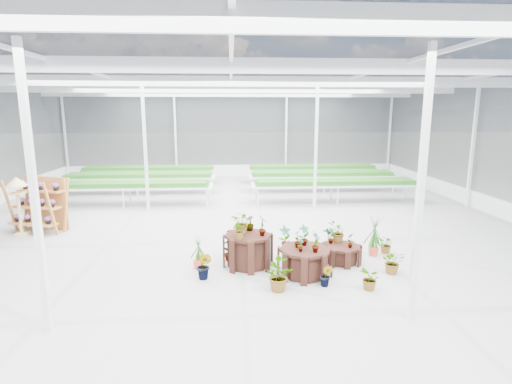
{
  "coord_description": "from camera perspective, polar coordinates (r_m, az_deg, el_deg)",
  "views": [
    {
      "loc": [
        -0.02,
        -10.08,
        3.46
      ],
      "look_at": [
        0.65,
        0.68,
        1.3
      ],
      "focal_mm": 28.0,
      "sensor_mm": 36.0,
      "label": 1
    }
  ],
  "objects": [
    {
      "name": "plinth_tall",
      "position": [
        9.18,
        -1.16,
        -8.32
      ],
      "size": [
        1.18,
        1.18,
        0.75
      ],
      "primitive_type": "cylinder",
      "rotation": [
        0.0,
        0.0,
        0.07
      ],
      "color": "#331811",
      "rests_on": "ground"
    },
    {
      "name": "ground_plane",
      "position": [
        10.66,
        -3.29,
        -7.63
      ],
      "size": [
        24.0,
        24.0,
        0.0
      ],
      "primitive_type": "plane",
      "color": "gray",
      "rests_on": "ground"
    },
    {
      "name": "bird_table",
      "position": [
        13.11,
        -30.75,
        -1.78
      ],
      "size": [
        0.47,
        0.47,
        1.7
      ],
      "primitive_type": null,
      "rotation": [
        0.0,
        0.0,
        -0.17
      ],
      "color": "tan",
      "rests_on": "ground"
    },
    {
      "name": "plinth_low",
      "position": [
        9.67,
        12.12,
        -8.62
      ],
      "size": [
        0.94,
        0.94,
        0.41
      ],
      "primitive_type": "cylinder",
      "rotation": [
        0.0,
        0.0,
        0.04
      ],
      "color": "#331811",
      "rests_on": "ground"
    },
    {
      "name": "shelf_rack",
      "position": [
        13.26,
        -28.69,
        -1.67
      ],
      "size": [
        1.68,
        1.23,
        1.6
      ],
      "primitive_type": null,
      "rotation": [
        0.0,
        0.0,
        -0.32
      ],
      "color": "#AC6830",
      "rests_on": "ground"
    },
    {
      "name": "nursery_plants",
      "position": [
        9.09,
        6.93,
        -7.72
      ],
      "size": [
        5.06,
        2.96,
        1.27
      ],
      "color": "#255E1B",
      "rests_on": "ground"
    },
    {
      "name": "greenhouse_shell",
      "position": [
        10.16,
        -3.43,
        4.46
      ],
      "size": [
        18.0,
        24.0,
        4.5
      ],
      "primitive_type": null,
      "color": "white",
      "rests_on": "ground"
    },
    {
      "name": "nursery_benches",
      "position": [
        17.55,
        -3.45,
        1.32
      ],
      "size": [
        16.0,
        7.0,
        0.84
      ],
      "primitive_type": null,
      "color": "silver",
      "rests_on": "ground"
    },
    {
      "name": "plinth_mid",
      "position": [
        8.77,
        6.99,
        -9.86
      ],
      "size": [
        1.35,
        1.35,
        0.6
      ],
      "primitive_type": "cylinder",
      "rotation": [
        0.0,
        0.0,
        -0.2
      ],
      "color": "#331811",
      "rests_on": "ground"
    },
    {
      "name": "steel_frame",
      "position": [
        10.16,
        -3.43,
        4.46
      ],
      "size": [
        18.0,
        24.0,
        4.5
      ],
      "primitive_type": null,
      "color": "silver",
      "rests_on": "ground"
    }
  ]
}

